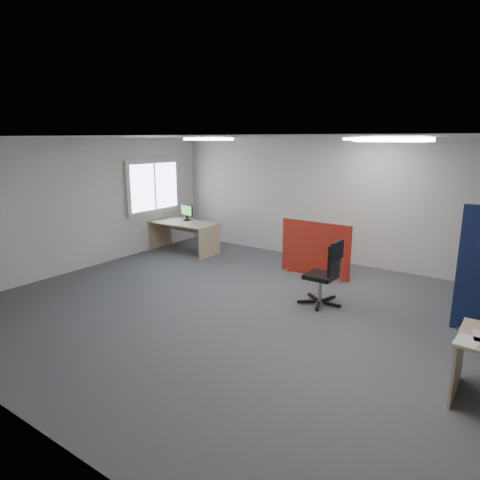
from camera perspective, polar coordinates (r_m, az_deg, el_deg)
The scene contains 11 objects.
floor at distance 6.72m, azimuth 3.59°, elevation -10.13°, with size 9.00×9.00×0.00m, color #4E5156.
ceiling at distance 6.17m, azimuth 3.97°, elevation 13.54°, with size 9.00×7.00×0.02m, color white.
wall_back at distance 9.43m, azimuth 14.91°, elevation 4.84°, with size 9.00×0.02×2.70m, color silver.
wall_front at distance 3.88m, azimuth -24.42°, elevation -7.92°, with size 9.00×0.02×2.70m, color silver.
wall_left at distance 9.42m, azimuth -20.41°, elevation 4.43°, with size 0.02×7.00×2.70m, color silver.
window at distance 10.60m, azimuth -11.38°, elevation 7.01°, with size 0.06×1.70×1.30m.
ceiling_lights at distance 6.59m, azimuth 9.59°, elevation 13.12°, with size 4.10×4.10×0.04m.
red_divider at distance 8.60m, azimuth 9.99°, elevation -1.27°, with size 1.45×0.30×1.09m.
second_desk at distance 10.39m, azimuth -7.37°, elevation 1.48°, with size 1.66×0.83×0.73m.
monitor_second at distance 10.48m, azimuth -7.12°, elevation 3.76°, with size 0.42×0.19×0.39m.
office_chair at distance 7.07m, azimuth 11.58°, elevation -3.86°, with size 0.69×0.72×1.09m.
Camera 1 is at (3.18, -5.28, 2.68)m, focal length 32.00 mm.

